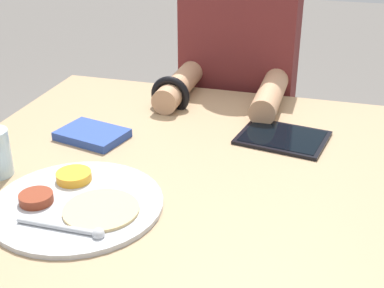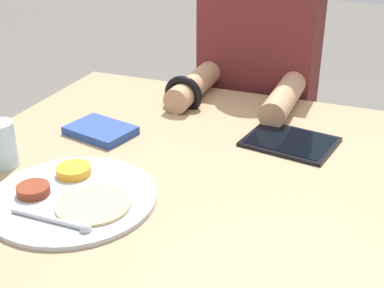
% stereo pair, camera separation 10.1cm
% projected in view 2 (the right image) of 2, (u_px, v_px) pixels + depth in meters
% --- Properties ---
extents(thali_tray, '(0.33, 0.33, 0.03)m').
position_uv_depth(thali_tray, '(72.00, 196.00, 1.04)').
color(thali_tray, '#B7BABF').
rests_on(thali_tray, dining_table).
extents(red_notebook, '(0.18, 0.14, 0.02)m').
position_uv_depth(red_notebook, '(101.00, 131.00, 1.31)').
color(red_notebook, silver).
rests_on(red_notebook, dining_table).
extents(tablet_device, '(0.23, 0.19, 0.01)m').
position_uv_depth(tablet_device, '(290.00, 142.00, 1.27)').
color(tablet_device, black).
rests_on(tablet_device, dining_table).
extents(person_diner, '(0.36, 0.48, 1.25)m').
position_uv_depth(person_diner, '(255.00, 128.00, 1.76)').
color(person_diner, black).
rests_on(person_diner, ground_plane).
extents(drinking_glass, '(0.06, 0.06, 0.10)m').
position_uv_depth(drinking_glass, '(1.00, 144.00, 1.15)').
color(drinking_glass, silver).
rests_on(drinking_glass, dining_table).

